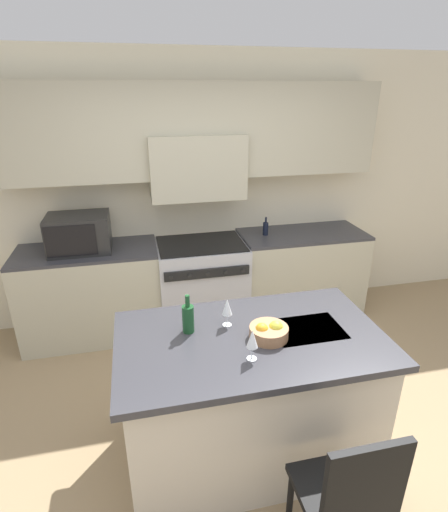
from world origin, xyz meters
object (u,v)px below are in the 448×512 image
range_stove (202,284)px  island_chair (349,495)px  microwave (79,233)px  wine_bottle (188,318)px  wine_glass_near (252,340)px  oil_bottle_on_counter (266,228)px  wine_glass_far (227,308)px  fruit_bowl (269,331)px

range_stove → island_chair: (0.28, -2.51, 0.08)m
microwave → wine_bottle: (0.79, -1.57, -0.08)m
microwave → wine_glass_near: bearing=-60.3°
oil_bottle_on_counter → wine_bottle: bearing=-122.8°
wine_glass_near → oil_bottle_on_counter: wine_glass_near is taller
wine_glass_far → oil_bottle_on_counter: wine_glass_far is taller
wine_bottle → wine_glass_far: wine_bottle is taller
island_chair → oil_bottle_on_counter: size_ratio=5.05×
range_stove → wine_bottle: bearing=-102.5°
island_chair → microwave: bearing=119.1°
microwave → island_chair: 2.95m
island_chair → wine_glass_far: bearing=110.7°
wine_bottle → fruit_bowl: size_ratio=1.07×
range_stove → wine_bottle: size_ratio=3.59×
range_stove → wine_glass_near: wine_glass_near is taller
wine_glass_near → wine_glass_far: same height
microwave → oil_bottle_on_counter: 1.83m
wine_glass_far → oil_bottle_on_counter: (0.78, 1.59, -0.06)m
range_stove → microwave: size_ratio=1.65×
island_chair → wine_glass_near: bearing=117.3°
oil_bottle_on_counter → fruit_bowl: bearing=-107.6°
microwave → wine_glass_near: size_ratio=2.88×
fruit_bowl → wine_bottle: bearing=159.3°
fruit_bowl → oil_bottle_on_counter: oil_bottle_on_counter is taller
oil_bottle_on_counter → wine_glass_near: bearing=-110.4°
wine_glass_far → fruit_bowl: (0.22, -0.19, -0.09)m
range_stove → wine_bottle: 1.69m
range_stove → oil_bottle_on_counter: (0.69, 0.05, 0.55)m
microwave → fruit_bowl: size_ratio=2.33×
island_chair → wine_glass_near: (-0.31, 0.61, 0.52)m
microwave → island_chair: bearing=-60.9°
fruit_bowl → wine_glass_near: bearing=-132.0°
wine_glass_far → wine_glass_near: bearing=-81.5°
microwave → wine_bottle: microwave is taller
range_stove → fruit_bowl: (0.12, -1.73, 0.52)m
fruit_bowl → wine_glass_far: bearing=138.7°
range_stove → fruit_bowl: size_ratio=3.85×
wine_glass_far → fruit_bowl: size_ratio=0.81×
wine_glass_near → island_chair: bearing=-62.7°
wine_bottle → wine_glass_far: 0.25m
wine_glass_near → wine_glass_far: (-0.06, 0.37, 0.00)m
wine_glass_far → range_stove: bearing=86.6°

